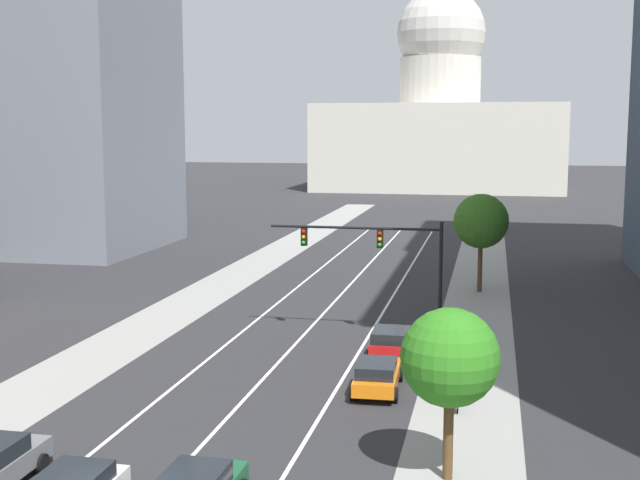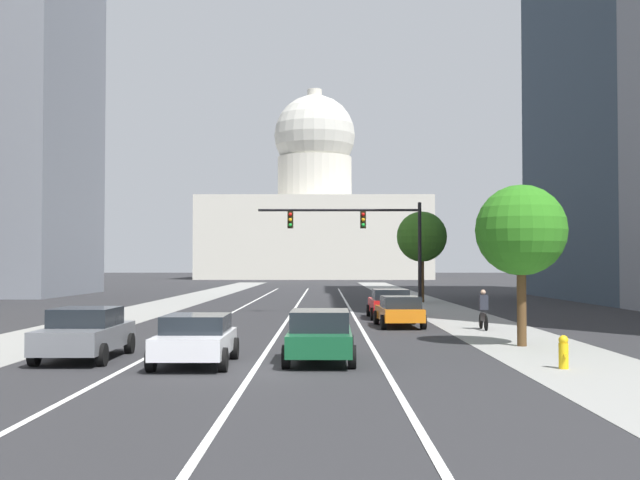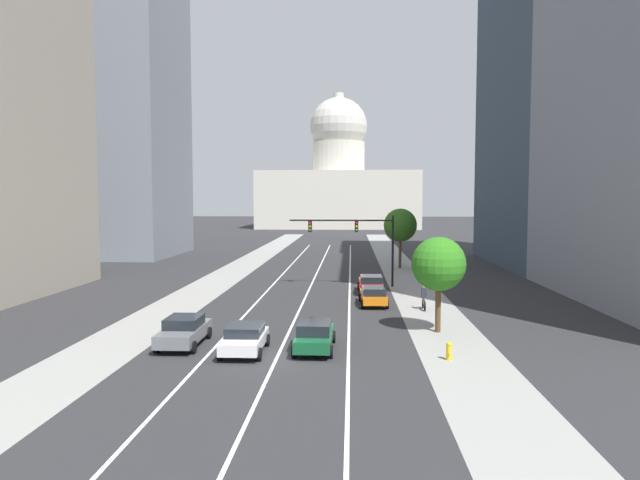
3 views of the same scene
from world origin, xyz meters
The scene contains 13 objects.
ground_plane centered at (0.00, 40.00, 0.00)m, with size 400.00×400.00×0.00m, color #2B2B2D.
sidewalk_left centered at (-9.02, 35.00, 0.01)m, with size 4.16×130.00×0.01m, color gray.
sidewalk_right centered at (9.02, 35.00, 0.01)m, with size 4.16×130.00×0.01m, color gray.
lane_stripe_left centered at (-3.47, 25.00, 0.01)m, with size 0.16×90.00×0.01m, color white.
lane_stripe_center centered at (0.00, 25.00, 0.01)m, with size 0.16×90.00×0.01m, color white.
lane_stripe_right centered at (3.47, 25.00, 0.01)m, with size 0.16×90.00×0.01m, color white.
capitol_building centered at (0.00, 132.75, 12.18)m, with size 43.36×24.61×36.92m.
car_red centered at (5.21, 19.72, 0.80)m, with size 2.13×4.42×1.54m.
car_orange centered at (5.21, 14.21, 0.74)m, with size 2.08×4.38×1.40m.
traffic_signal_mast centered at (4.22, 23.38, 4.63)m, with size 9.22×0.39×6.30m.
cyclist centered at (8.67, 12.71, 0.85)m, with size 0.36×1.70×1.72m.
street_tree_mid_right centered at (9.07, 37.30, 4.83)m, with size 3.72×3.72×6.71m.
street_tree_far_right centered at (8.62, 5.90, 3.96)m, with size 3.13×3.13×5.55m.
Camera 1 is at (9.79, -19.54, 11.09)m, focal length 46.55 mm.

